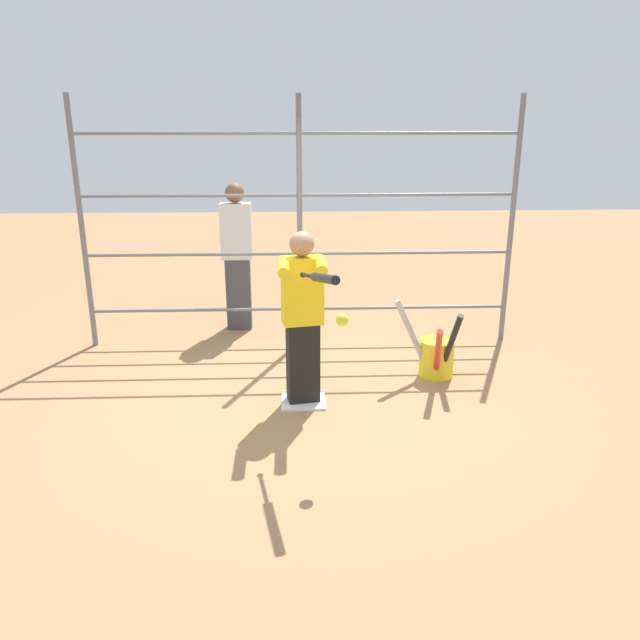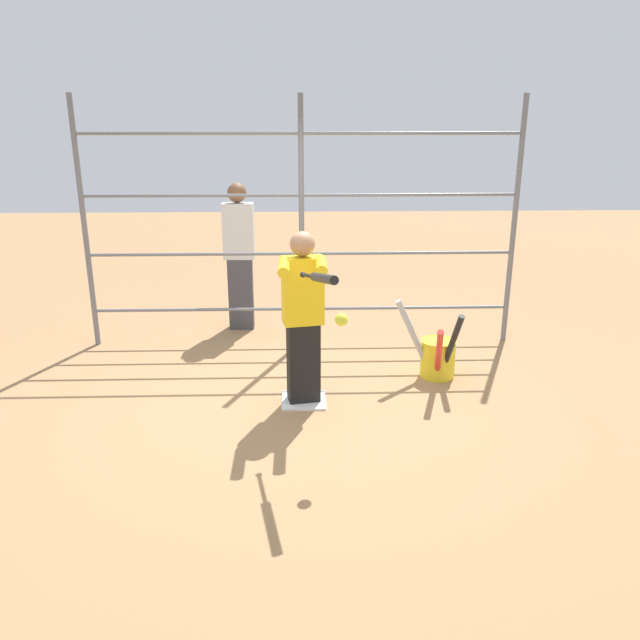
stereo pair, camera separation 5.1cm
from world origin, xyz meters
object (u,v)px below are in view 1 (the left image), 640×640
(bat_bucket, at_px, (436,356))
(bystander_behind_fence, at_px, (237,255))
(batter, at_px, (303,314))
(softball_in_flight, at_px, (342,320))
(baseball_bat_swinging, at_px, (322,278))

(bat_bucket, height_order, bystander_behind_fence, bystander_behind_fence)
(batter, bearing_deg, bat_bucket, -158.25)
(batter, distance_m, softball_in_flight, 0.98)
(softball_in_flight, height_order, bat_bucket, softball_in_flight)
(batter, height_order, baseball_bat_swinging, batter)
(batter, xyz_separation_m, softball_in_flight, (-0.28, 0.91, 0.24))
(softball_in_flight, relative_size, bat_bucket, 0.12)
(batter, distance_m, baseball_bat_swinging, 1.05)
(bat_bucket, bearing_deg, bystander_behind_fence, -37.91)
(baseball_bat_swinging, xyz_separation_m, bat_bucket, (-1.21, -1.42, -1.18))
(baseball_bat_swinging, height_order, bystander_behind_fence, bystander_behind_fence)
(baseball_bat_swinging, relative_size, bat_bucket, 1.00)
(bat_bucket, bearing_deg, softball_in_flight, 53.75)
(softball_in_flight, height_order, bystander_behind_fence, bystander_behind_fence)
(softball_in_flight, distance_m, bystander_behind_fence, 3.24)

